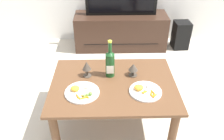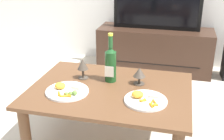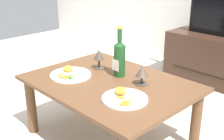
# 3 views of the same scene
# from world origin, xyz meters

# --- Properties ---
(dining_table) EXTENTS (1.08, 0.80, 0.45)m
(dining_table) POSITION_xyz_m (0.00, 0.00, 0.38)
(dining_table) COLOR brown
(dining_table) RESTS_ON ground_plane
(tv_stand) EXTENTS (1.29, 0.43, 0.50)m
(tv_stand) POSITION_xyz_m (0.15, 1.51, 0.25)
(tv_stand) COLOR #382319
(tv_stand) RESTS_ON ground_plane
(tv_screen) EXTENTS (0.97, 0.05, 0.53)m
(tv_screen) POSITION_xyz_m (0.15, 1.51, 0.76)
(tv_screen) COLOR black
(tv_screen) RESTS_ON tv_stand
(wine_bottle) EXTENTS (0.08, 0.08, 0.35)m
(wine_bottle) POSITION_xyz_m (-0.03, 0.12, 0.59)
(wine_bottle) COLOR #19471E
(wine_bottle) RESTS_ON dining_table
(goblet_left) EXTENTS (0.08, 0.08, 0.15)m
(goblet_left) POSITION_xyz_m (-0.23, 0.12, 0.55)
(goblet_left) COLOR #473D33
(goblet_left) RESTS_ON dining_table
(goblet_right) EXTENTS (0.09, 0.09, 0.12)m
(goblet_right) POSITION_xyz_m (0.18, 0.12, 0.53)
(goblet_right) COLOR #473D33
(goblet_right) RESTS_ON dining_table
(dinner_plate_left) EXTENTS (0.29, 0.29, 0.05)m
(dinner_plate_left) POSITION_xyz_m (-0.26, -0.13, 0.46)
(dinner_plate_left) COLOR white
(dinner_plate_left) RESTS_ON dining_table
(dinner_plate_right) EXTENTS (0.27, 0.27, 0.05)m
(dinner_plate_right) POSITION_xyz_m (0.26, -0.12, 0.46)
(dinner_plate_right) COLOR white
(dinner_plate_right) RESTS_ON dining_table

